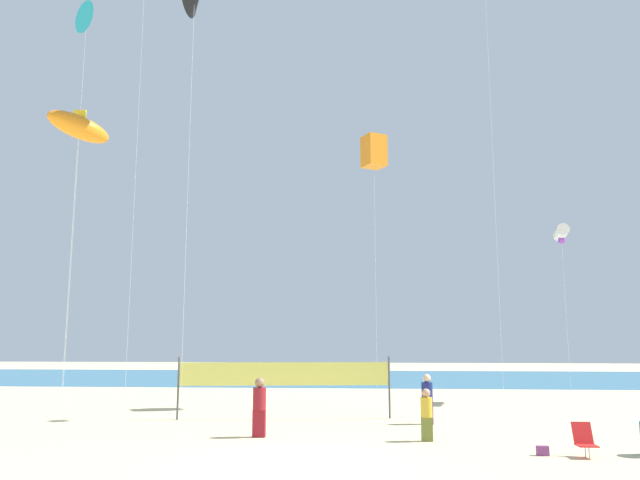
# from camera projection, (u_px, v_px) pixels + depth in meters

# --- Properties ---
(ground_plane) EXTENTS (120.00, 120.00, 0.00)m
(ground_plane) POSITION_uv_depth(u_px,v_px,m) (287.00, 464.00, 15.50)
(ground_plane) COLOR beige
(ocean_band) EXTENTS (120.00, 20.00, 0.01)m
(ocean_band) POSITION_uv_depth(u_px,v_px,m) (339.00, 378.00, 47.80)
(ocean_band) COLOR teal
(ocean_band) RESTS_ON ground
(beachgoer_maroon_shirt) EXTENTS (0.43, 0.43, 1.87)m
(beachgoer_maroon_shirt) POSITION_uv_depth(u_px,v_px,m) (259.00, 405.00, 19.79)
(beachgoer_maroon_shirt) COLOR maroon
(beachgoer_maroon_shirt) RESTS_ON ground
(beachgoer_navy_shirt) EXTENTS (0.41, 0.41, 1.81)m
(beachgoer_navy_shirt) POSITION_uv_depth(u_px,v_px,m) (427.00, 397.00, 22.69)
(beachgoer_navy_shirt) COLOR #7A3872
(beachgoer_navy_shirt) RESTS_ON ground
(beachgoer_mustard_shirt) EXTENTS (0.36, 0.36, 1.59)m
(beachgoer_mustard_shirt) POSITION_uv_depth(u_px,v_px,m) (427.00, 413.00, 19.00)
(beachgoer_mustard_shirt) COLOR olive
(beachgoer_mustard_shirt) RESTS_ON ground
(folding_beach_chair) EXTENTS (0.52, 0.65, 0.89)m
(folding_beach_chair) POSITION_uv_depth(u_px,v_px,m) (584.00, 439.00, 16.48)
(folding_beach_chair) COLOR red
(folding_beach_chair) RESTS_ON ground
(volleyball_net) EXTENTS (8.34, 1.05, 2.40)m
(volleyball_net) POSITION_uv_depth(u_px,v_px,m) (285.00, 376.00, 24.19)
(volleyball_net) COLOR #4C4C51
(volleyball_net) RESTS_ON ground
(beach_handbag) EXTENTS (0.32, 0.16, 0.26)m
(beach_handbag) POSITION_uv_depth(u_px,v_px,m) (543.00, 451.00, 16.61)
(beach_handbag) COLOR #7A3872
(beach_handbag) RESTS_ON ground
(kite_yellow_diamond) EXTENTS (0.54, 0.55, 19.49)m
(kite_yellow_diamond) POSITION_uv_depth(u_px,v_px,m) (143.00, 12.00, 29.05)
(kite_yellow_diamond) COLOR silver
(kite_yellow_diamond) RESTS_ON ground
(kite_orange_box) EXTENTS (1.33, 1.33, 12.92)m
(kite_orange_box) POSITION_uv_depth(u_px,v_px,m) (374.00, 152.00, 29.95)
(kite_orange_box) COLOR silver
(kite_orange_box) RESTS_ON ground
(kite_orange_inflatable) EXTENTS (2.23, 2.52, 11.61)m
(kite_orange_inflatable) POSITION_uv_depth(u_px,v_px,m) (79.00, 127.00, 22.89)
(kite_orange_inflatable) COLOR silver
(kite_orange_inflatable) RESTS_ON ground
(kite_white_tube) EXTENTS (1.02, 2.16, 8.74)m
(kite_white_tube) POSITION_uv_depth(u_px,v_px,m) (561.00, 233.00, 31.22)
(kite_white_tube) COLOR silver
(kite_white_tube) RESTS_ON ground
(kite_cyan_delta) EXTENTS (1.53, 1.17, 19.68)m
(kite_cyan_delta) POSITION_uv_depth(u_px,v_px,m) (87.00, 18.00, 30.38)
(kite_cyan_delta) COLOR silver
(kite_cyan_delta) RESTS_ON ground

